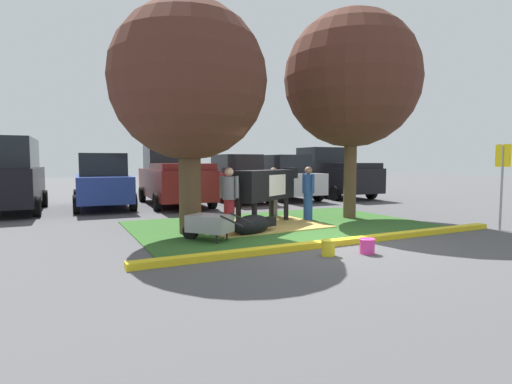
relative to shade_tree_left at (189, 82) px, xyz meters
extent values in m
plane|color=#4C4C4F|center=(2.22, -2.29, -3.58)|extent=(80.00, 80.00, 0.00)
cube|color=#2D5B23|center=(2.57, 0.06, -3.57)|extent=(7.76, 5.15, 0.02)
cube|color=yellow|center=(2.57, -2.66, -3.52)|extent=(8.96, 0.24, 0.12)
cube|color=tan|center=(2.02, 0.19, -3.56)|extent=(3.27, 2.50, 0.04)
cylinder|color=#4C3823|center=(0.00, 0.00, -2.42)|extent=(0.52, 0.52, 2.32)
sphere|color=#4C281E|center=(0.00, 0.00, 0.03)|extent=(3.69, 3.69, 3.69)
cylinder|color=brown|center=(5.14, 0.34, -2.20)|extent=(0.38, 0.38, 2.77)
sphere|color=#4C281E|center=(5.14, 0.34, 0.60)|extent=(4.04, 4.04, 4.04)
cube|color=black|center=(2.20, 0.39, -2.49)|extent=(2.33, 1.80, 0.80)
cube|color=white|center=(2.32, 0.47, -2.49)|extent=(1.14, 1.08, 0.56)
cylinder|color=black|center=(3.33, 1.09, -2.39)|extent=(0.71, 0.60, 0.58)
cube|color=black|center=(3.60, 1.25, -2.21)|extent=(0.51, 0.45, 0.32)
cube|color=white|center=(3.77, 1.36, -2.25)|extent=(0.21, 0.23, 0.20)
cylinder|color=black|center=(2.80, 1.05, -3.24)|extent=(0.14, 0.14, 0.70)
cylinder|color=black|center=(3.06, 0.63, -3.24)|extent=(0.14, 0.14, 0.70)
cylinder|color=black|center=(1.33, 0.15, -3.24)|extent=(0.14, 0.14, 0.70)
cylinder|color=black|center=(1.59, -0.27, -3.24)|extent=(0.14, 0.14, 0.70)
cylinder|color=black|center=(1.17, -0.23, -2.74)|extent=(0.06, 0.06, 0.70)
ellipsoid|color=black|center=(1.23, -0.84, -3.34)|extent=(1.19, 0.77, 0.48)
cube|color=black|center=(1.80, -0.67, -3.32)|extent=(0.33, 0.27, 0.22)
cube|color=silver|center=(1.92, -0.64, -3.32)|extent=(0.09, 0.11, 0.16)
cylinder|color=black|center=(1.51, -0.57, -3.52)|extent=(0.36, 0.19, 0.10)
cylinder|color=slate|center=(3.18, 1.61, -3.19)|extent=(0.26, 0.26, 0.79)
cylinder|color=slate|center=(3.18, 1.61, -2.52)|extent=(0.34, 0.34, 0.54)
sphere|color=#8C664C|center=(3.18, 1.61, -2.15)|extent=(0.21, 0.21, 0.21)
cylinder|color=slate|center=(3.38, 1.51, -2.50)|extent=(0.09, 0.09, 0.51)
cylinder|color=slate|center=(2.99, 1.72, -2.50)|extent=(0.09, 0.09, 0.51)
cylinder|color=#23478C|center=(3.67, 0.42, -3.18)|extent=(0.26, 0.26, 0.81)
cylinder|color=#23478C|center=(3.67, 0.42, -2.50)|extent=(0.34, 0.34, 0.56)
sphere|color=#8C664C|center=(3.67, 0.42, -2.11)|extent=(0.22, 0.22, 0.22)
cylinder|color=#23478C|center=(3.68, 0.20, -2.47)|extent=(0.09, 0.09, 0.53)
cylinder|color=#23478C|center=(3.67, 0.64, -2.47)|extent=(0.09, 0.09, 0.53)
cylinder|color=maroon|center=(0.89, -0.28, -3.18)|extent=(0.26, 0.26, 0.81)
cylinder|color=slate|center=(0.89, -0.28, -2.49)|extent=(0.34, 0.34, 0.56)
sphere|color=tan|center=(0.89, -0.28, -2.10)|extent=(0.22, 0.22, 0.22)
cylinder|color=slate|center=(0.77, -0.10, -2.46)|extent=(0.09, 0.09, 0.53)
cylinder|color=slate|center=(1.02, -0.46, -2.46)|extent=(0.09, 0.09, 0.53)
cube|color=gray|center=(0.08, -1.13, -3.18)|extent=(1.03, 1.08, 0.36)
cylinder|color=black|center=(-0.23, -0.74, -3.40)|extent=(0.30, 0.34, 0.36)
cylinder|color=black|center=(0.10, -1.50, -3.46)|extent=(0.04, 0.04, 0.24)
cylinder|color=black|center=(0.44, -1.22, -3.46)|extent=(0.04, 0.04, 0.24)
cylinder|color=black|center=(0.32, -1.77, -3.06)|extent=(0.36, 0.44, 0.23)
cylinder|color=black|center=(0.66, -1.49, -3.06)|extent=(0.36, 0.44, 0.23)
cylinder|color=#99999E|center=(7.13, -3.06, -2.52)|extent=(0.06, 0.06, 2.13)
cube|color=yellow|center=(7.13, -3.06, -1.70)|extent=(0.14, 0.44, 0.56)
cylinder|color=yellow|center=(1.60, -3.32, -3.44)|extent=(0.25, 0.25, 0.28)
torus|color=yellow|center=(1.60, -3.32, -3.30)|extent=(0.27, 0.27, 0.02)
cylinder|color=#EA3893|center=(2.35, -3.52, -3.45)|extent=(0.28, 0.28, 0.27)
torus|color=#EA3893|center=(2.35, -3.52, -3.31)|extent=(0.30, 0.30, 0.02)
cube|color=black|center=(-4.31, 6.49, -2.66)|extent=(2.11, 4.68, 1.20)
cube|color=black|center=(-4.31, 6.49, -1.56)|extent=(1.82, 3.27, 1.00)
cylinder|color=black|center=(-3.29, 7.94, -3.26)|extent=(0.25, 0.65, 0.64)
cylinder|color=black|center=(-3.43, 4.96, -3.26)|extent=(0.25, 0.65, 0.64)
cube|color=navy|center=(-1.32, 6.50, -2.81)|extent=(2.00, 4.48, 0.90)
cube|color=black|center=(-1.32, 6.50, -1.96)|extent=(1.68, 2.27, 0.80)
cylinder|color=black|center=(-2.15, 7.97, -3.26)|extent=(0.25, 0.65, 0.64)
cylinder|color=black|center=(-0.36, 7.89, -3.26)|extent=(0.25, 0.65, 0.64)
cylinder|color=black|center=(-2.29, 5.12, -3.26)|extent=(0.25, 0.65, 0.64)
cylinder|color=black|center=(-0.49, 5.04, -3.26)|extent=(0.25, 0.65, 0.64)
cube|color=maroon|center=(1.33, 6.35, -2.71)|extent=(2.24, 5.49, 1.10)
cube|color=black|center=(1.37, 7.30, -1.66)|extent=(1.92, 1.88, 1.00)
cube|color=maroon|center=(1.28, 5.14, -2.04)|extent=(2.02, 2.78, 0.24)
cylinder|color=black|center=(0.41, 8.15, -3.26)|extent=(0.25, 0.65, 0.64)
cylinder|color=black|center=(2.41, 8.06, -3.26)|extent=(0.25, 0.65, 0.64)
cylinder|color=black|center=(0.25, 4.65, -3.26)|extent=(0.25, 0.65, 0.64)
cylinder|color=black|center=(2.25, 4.55, -3.26)|extent=(0.25, 0.65, 0.64)
cube|color=red|center=(4.10, 6.52, -2.81)|extent=(2.00, 4.48, 0.90)
cube|color=black|center=(4.10, 6.52, -1.96)|extent=(1.68, 2.27, 0.80)
cylinder|color=black|center=(3.26, 7.99, -3.26)|extent=(0.25, 0.65, 0.64)
cylinder|color=black|center=(5.06, 7.91, -3.26)|extent=(0.25, 0.65, 0.64)
cylinder|color=black|center=(3.13, 5.14, -3.26)|extent=(0.25, 0.65, 0.64)
cylinder|color=black|center=(4.93, 5.05, -3.26)|extent=(0.25, 0.65, 0.64)
cube|color=silver|center=(6.47, 6.47, -2.81)|extent=(2.00, 4.48, 0.90)
cube|color=black|center=(6.47, 6.47, -1.96)|extent=(1.68, 2.27, 0.80)
cylinder|color=black|center=(5.64, 7.94, -3.26)|extent=(0.25, 0.65, 0.64)
cylinder|color=black|center=(7.44, 7.86, -3.26)|extent=(0.25, 0.65, 0.64)
cylinder|color=black|center=(5.51, 5.08, -3.26)|extent=(0.25, 0.65, 0.64)
cylinder|color=black|center=(7.31, 5.00, -3.26)|extent=(0.25, 0.65, 0.64)
cube|color=black|center=(9.16, 6.52, -2.71)|extent=(2.24, 5.49, 1.10)
cube|color=black|center=(9.20, 7.46, -1.66)|extent=(1.92, 1.88, 1.00)
cube|color=black|center=(9.10, 5.30, -2.04)|extent=(2.02, 2.78, 0.24)
cylinder|color=black|center=(8.24, 8.32, -3.26)|extent=(0.25, 0.65, 0.64)
cylinder|color=black|center=(10.24, 8.22, -3.26)|extent=(0.25, 0.65, 0.64)
cylinder|color=black|center=(8.08, 4.81, -3.26)|extent=(0.25, 0.65, 0.64)
cylinder|color=black|center=(10.08, 4.72, -3.26)|extent=(0.25, 0.65, 0.64)
camera|label=1|loc=(-2.85, -9.19, -1.84)|focal=27.95mm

